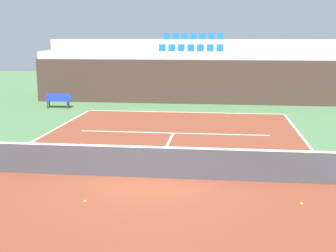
% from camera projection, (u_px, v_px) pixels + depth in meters
% --- Properties ---
extents(ground_plane, '(80.00, 80.00, 0.00)m').
position_uv_depth(ground_plane, '(151.00, 178.00, 13.52)').
color(ground_plane, '#477042').
extents(court_surface, '(11.00, 24.00, 0.01)m').
position_uv_depth(court_surface, '(151.00, 178.00, 13.52)').
color(court_surface, brown).
rests_on(court_surface, ground_plane).
extents(baseline_far, '(11.00, 0.10, 0.00)m').
position_uv_depth(baseline_far, '(184.00, 112.00, 25.15)').
color(baseline_far, white).
rests_on(baseline_far, court_surface).
extents(service_line_far, '(8.26, 0.10, 0.00)m').
position_uv_depth(service_line_far, '(173.00, 133.00, 19.75)').
color(service_line_far, white).
rests_on(service_line_far, court_surface).
extents(centre_service_line, '(0.10, 6.40, 0.00)m').
position_uv_depth(centre_service_line, '(164.00, 151.00, 16.63)').
color(centre_service_line, white).
rests_on(centre_service_line, court_surface).
extents(back_wall, '(19.64, 0.30, 2.73)m').
position_uv_depth(back_wall, '(189.00, 82.00, 28.17)').
color(back_wall, '#33231E').
rests_on(back_wall, ground_plane).
extents(stands_tier_lower, '(19.64, 2.40, 3.22)m').
position_uv_depth(stands_tier_lower, '(190.00, 76.00, 29.44)').
color(stands_tier_lower, '#9E9E99').
rests_on(stands_tier_lower, ground_plane).
extents(stands_tier_upper, '(19.64, 2.40, 3.96)m').
position_uv_depth(stands_tier_upper, '(193.00, 68.00, 31.70)').
color(stands_tier_upper, '#9E9E99').
rests_on(stands_tier_upper, ground_plane).
extents(seating_row_lower, '(4.18, 0.44, 0.44)m').
position_uv_depth(seating_row_lower, '(191.00, 49.00, 29.19)').
color(seating_row_lower, '#145193').
rests_on(seating_row_lower, stands_tier_lower).
extents(seating_row_upper, '(4.18, 0.44, 0.44)m').
position_uv_depth(seating_row_upper, '(193.00, 37.00, 31.39)').
color(seating_row_upper, '#145193').
rests_on(seating_row_upper, stands_tier_upper).
extents(tennis_net, '(11.08, 0.08, 1.07)m').
position_uv_depth(tennis_net, '(150.00, 162.00, 13.42)').
color(tennis_net, black).
rests_on(tennis_net, court_surface).
extents(player_bench, '(1.50, 0.40, 0.85)m').
position_uv_depth(player_bench, '(58.00, 100.00, 26.61)').
color(player_bench, navy).
rests_on(player_bench, ground_plane).
extents(tennis_ball_0, '(0.07, 0.07, 0.07)m').
position_uv_depth(tennis_ball_0, '(301.00, 204.00, 11.34)').
color(tennis_ball_0, '#CCE033').
rests_on(tennis_ball_0, court_surface).
extents(tennis_ball_1, '(0.07, 0.07, 0.07)m').
position_uv_depth(tennis_ball_1, '(85.00, 201.00, 11.49)').
color(tennis_ball_1, '#CCE033').
rests_on(tennis_ball_1, court_surface).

